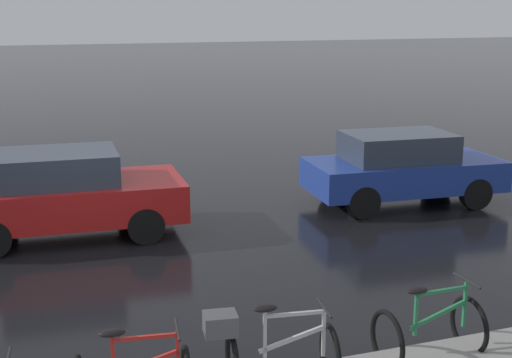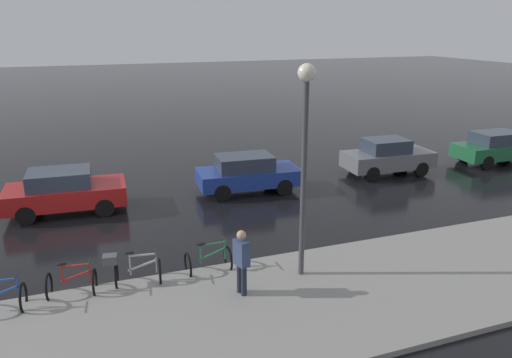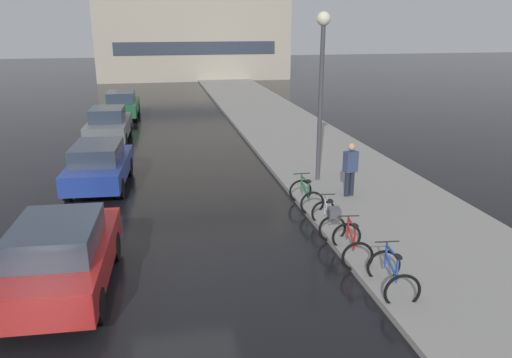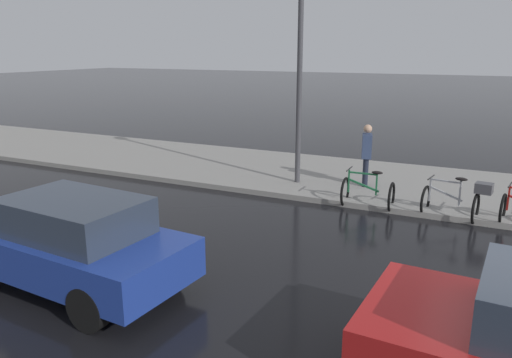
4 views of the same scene
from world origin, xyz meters
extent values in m
plane|color=black|center=(0.00, 0.00, 0.00)|extent=(140.00, 140.00, 0.00)
cube|color=gray|center=(6.00, 10.00, 0.07)|extent=(4.80, 60.00, 0.14)
torus|color=black|center=(4.07, -1.36, 0.36)|extent=(0.73, 0.14, 0.73)
torus|color=black|center=(3.97, -2.38, 0.36)|extent=(0.73, 0.14, 0.73)
cube|color=#234CA8|center=(4.00, -2.05, 0.63)|extent=(0.04, 0.04, 0.53)
cube|color=#234CA8|center=(4.07, -1.43, 0.65)|extent=(0.04, 0.04, 0.57)
cube|color=#234CA8|center=(4.03, -1.74, 0.87)|extent=(0.10, 0.62, 0.04)
cube|color=#234CA8|center=(4.03, -1.77, 0.57)|extent=(0.11, 0.70, 0.25)
ellipsoid|color=black|center=(4.00, -2.05, 0.92)|extent=(0.17, 0.27, 0.07)
cylinder|color=black|center=(4.07, -1.43, 0.95)|extent=(0.50, 0.08, 0.03)
torus|color=black|center=(3.88, 0.21, 0.35)|extent=(0.70, 0.16, 0.70)
torus|color=black|center=(3.73, -0.82, 0.35)|extent=(0.70, 0.16, 0.70)
cube|color=red|center=(3.77, -0.49, 0.62)|extent=(0.04, 0.04, 0.55)
cube|color=red|center=(3.86, 0.13, 0.62)|extent=(0.04, 0.04, 0.54)
cube|color=red|center=(3.82, -0.18, 0.85)|extent=(0.13, 0.63, 0.04)
cube|color=red|center=(3.82, -0.20, 0.57)|extent=(0.14, 0.71, 0.26)
ellipsoid|color=black|center=(3.77, -0.49, 0.93)|extent=(0.18, 0.28, 0.07)
cylinder|color=black|center=(3.86, 0.13, 0.91)|extent=(0.50, 0.10, 0.03)
torus|color=black|center=(3.86, 1.79, 0.34)|extent=(0.69, 0.16, 0.69)
torus|color=black|center=(3.71, 0.74, 0.34)|extent=(0.69, 0.16, 0.69)
cube|color=#ADAFB5|center=(3.76, 1.08, 0.63)|extent=(0.04, 0.04, 0.57)
cube|color=#ADAFB5|center=(3.85, 1.71, 0.61)|extent=(0.04, 0.04, 0.53)
cube|color=#ADAFB5|center=(3.81, 1.40, 0.86)|extent=(0.13, 0.64, 0.04)
cube|color=#ADAFB5|center=(3.80, 1.37, 0.57)|extent=(0.14, 0.72, 0.26)
ellipsoid|color=black|center=(3.76, 1.08, 0.95)|extent=(0.18, 0.28, 0.07)
cylinder|color=black|center=(3.85, 1.71, 0.89)|extent=(0.50, 0.10, 0.03)
cube|color=#4C4C51|center=(3.70, 0.62, 0.82)|extent=(0.33, 0.38, 0.22)
torus|color=black|center=(3.75, 3.63, 0.35)|extent=(0.70, 0.07, 0.70)
torus|color=black|center=(3.77, 2.53, 0.35)|extent=(0.70, 0.07, 0.70)
cube|color=#237042|center=(3.77, 2.89, 0.61)|extent=(0.04, 0.04, 0.51)
cube|color=#237042|center=(3.75, 3.55, 0.62)|extent=(0.04, 0.04, 0.55)
cube|color=#237042|center=(3.76, 3.22, 0.84)|extent=(0.05, 0.66, 0.04)
cube|color=#237042|center=(3.76, 3.19, 0.56)|extent=(0.05, 0.75, 0.27)
ellipsoid|color=black|center=(3.77, 2.89, 0.89)|extent=(0.14, 0.26, 0.07)
cylinder|color=black|center=(3.75, 3.55, 0.92)|extent=(0.50, 0.04, 0.03)
cube|color=#AD1919|center=(-2.37, -0.37, 0.65)|extent=(2.08, 4.11, 0.66)
cube|color=#2D3847|center=(-2.38, -0.53, 1.25)|extent=(1.64, 2.15, 0.55)
cylinder|color=black|center=(-3.13, 0.92, 0.32)|extent=(0.25, 0.65, 0.64)
cylinder|color=black|center=(-1.47, 0.83, 0.32)|extent=(0.25, 0.65, 0.64)
cylinder|color=black|center=(-1.60, -1.66, 0.32)|extent=(0.25, 0.65, 0.64)
cube|color=navy|center=(-2.25, 6.33, 0.62)|extent=(2.01, 4.04, 0.61)
cube|color=#2D3847|center=(-2.26, 6.17, 1.21)|extent=(1.57, 2.22, 0.56)
cylinder|color=black|center=(-2.93, 7.60, 0.32)|extent=(0.27, 0.65, 0.64)
cylinder|color=black|center=(-1.39, 7.49, 0.32)|extent=(0.27, 0.65, 0.64)
cylinder|color=black|center=(-3.10, 5.17, 0.32)|extent=(0.27, 0.65, 0.64)
cylinder|color=black|center=(-1.57, 5.06, 0.32)|extent=(0.27, 0.65, 0.64)
cube|color=slate|center=(-2.43, 12.88, 0.66)|extent=(1.88, 3.94, 0.68)
cube|color=#2D3847|center=(-2.44, 12.72, 1.29)|extent=(1.48, 1.87, 0.58)
cylinder|color=black|center=(-3.13, 14.11, 0.32)|extent=(0.25, 0.65, 0.64)
cylinder|color=black|center=(-1.62, 14.04, 0.32)|extent=(0.25, 0.65, 0.64)
cylinder|color=black|center=(-3.24, 11.71, 0.32)|extent=(0.25, 0.65, 0.64)
cylinder|color=black|center=(-1.73, 11.65, 0.32)|extent=(0.25, 0.65, 0.64)
cube|color=#1E6038|center=(-2.16, 18.79, 0.64)|extent=(1.86, 4.18, 0.63)
cube|color=#2D3847|center=(-2.17, 18.62, 1.23)|extent=(1.49, 2.15, 0.56)
cylinder|color=black|center=(-2.89, 20.09, 0.32)|extent=(0.24, 0.65, 0.64)
cylinder|color=black|center=(-1.36, 20.05, 0.32)|extent=(0.24, 0.65, 0.64)
cylinder|color=black|center=(-2.97, 17.53, 0.32)|extent=(0.24, 0.65, 0.64)
cylinder|color=black|center=(-1.43, 17.49, 0.32)|extent=(0.24, 0.65, 0.64)
cylinder|color=#1E2333|center=(5.16, 3.49, 0.45)|extent=(0.14, 0.14, 0.90)
cylinder|color=#1E2333|center=(5.33, 3.53, 0.45)|extent=(0.14, 0.14, 0.90)
cube|color=navy|center=(5.25, 3.51, 1.21)|extent=(0.45, 0.34, 0.63)
sphere|color=tan|center=(5.25, 3.51, 1.66)|extent=(0.22, 0.22, 0.22)
cylinder|color=#424247|center=(4.83, 5.27, 2.55)|extent=(0.14, 0.14, 5.10)
sphere|color=#F2EACC|center=(4.83, 5.27, 5.27)|extent=(0.43, 0.43, 0.43)
cube|color=#333D4C|center=(3.52, 35.63, 2.94)|extent=(14.24, 0.06, 1.10)
camera|label=1|loc=(10.16, -1.28, 3.97)|focal=50.00mm
camera|label=2|loc=(15.33, 0.14, 6.35)|focal=35.00mm
camera|label=3|loc=(-0.37, -9.92, 5.19)|focal=35.00mm
camera|label=4|loc=(-7.52, 0.55, 3.67)|focal=35.00mm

